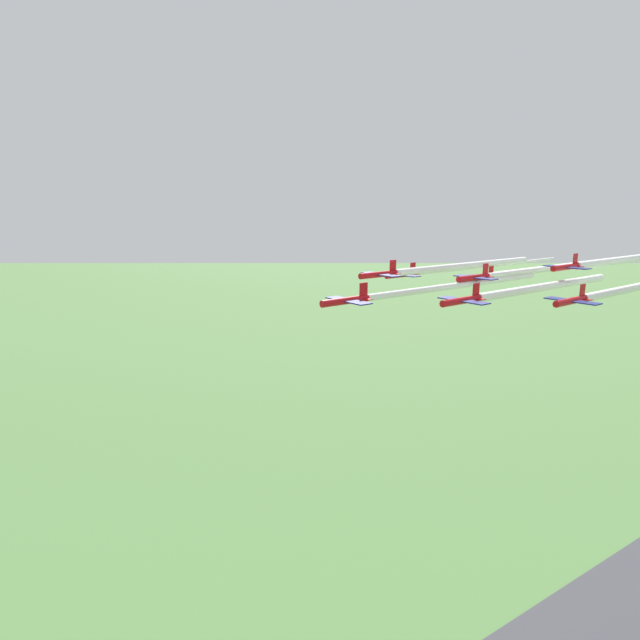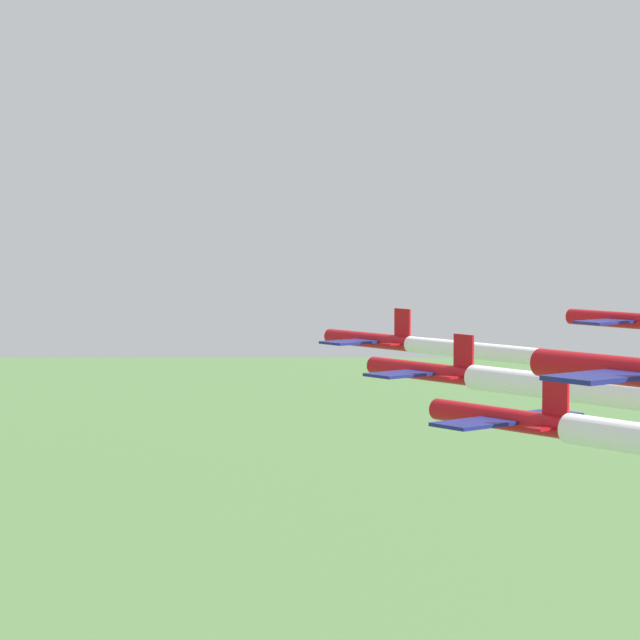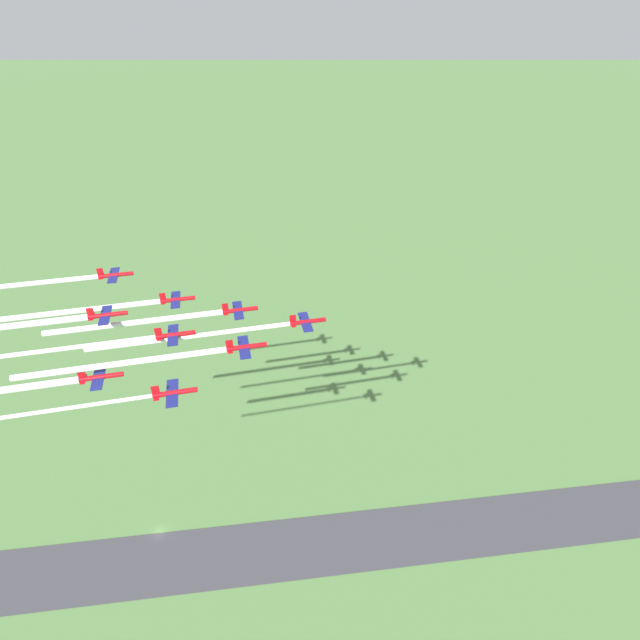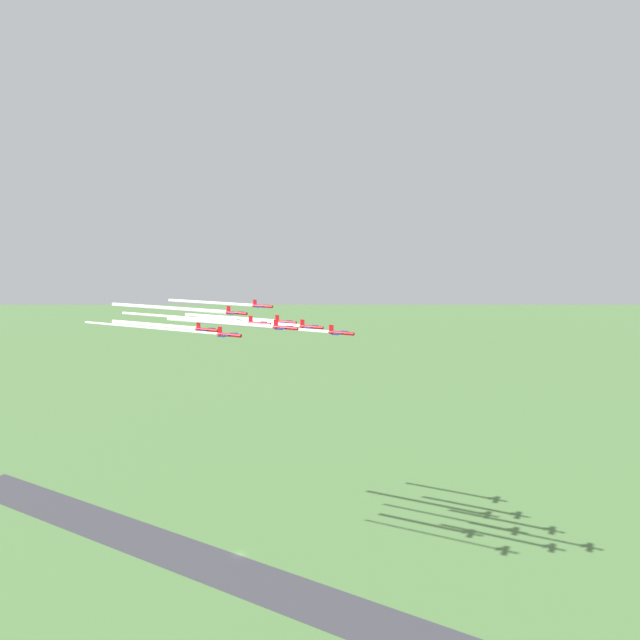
{
  "view_description": "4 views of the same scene",
  "coord_description": "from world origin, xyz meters",
  "px_view_note": "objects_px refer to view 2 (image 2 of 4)",
  "views": [
    {
      "loc": [
        70.35,
        -65.73,
        99.09
      ],
      "look_at": [
        5.8,
        -52.59,
        84.88
      ],
      "focal_mm": 28.0,
      "sensor_mm": 36.0,
      "label": 1
    },
    {
      "loc": [
        31.86,
        44.33,
        95.78
      ],
      "look_at": [
        10.82,
        -46.73,
        89.13
      ],
      "focal_mm": 85.0,
      "sensor_mm": 36.0,
      "label": 2
    },
    {
      "loc": [
        -77.95,
        -72.26,
        150.12
      ],
      "look_at": [
        2.37,
        -53.22,
        91.82
      ],
      "focal_mm": 28.0,
      "sensor_mm": 36.0,
      "label": 3
    },
    {
      "loc": [
        -107.01,
        -185.9,
        116.72
      ],
      "look_at": [
        2.69,
        -44.84,
        91.27
      ],
      "focal_mm": 35.0,
      "sensor_mm": 36.0,
      "label": 4
    }
  ],
  "objects_px": {
    "jet_0": "(372,340)",
    "jet_3": "(505,418)",
    "jet_2": "(624,319)",
    "jet_6": "(637,371)",
    "jet_1": "(425,371)"
  },
  "relations": [
    {
      "from": "jet_0",
      "to": "jet_2",
      "type": "distance_m",
      "value": 16.17
    },
    {
      "from": "jet_0",
      "to": "jet_3",
      "type": "distance_m",
      "value": 32.18
    },
    {
      "from": "jet_0",
      "to": "jet_3",
      "type": "relative_size",
      "value": 1.0
    },
    {
      "from": "jet_2",
      "to": "jet_3",
      "type": "relative_size",
      "value": 1.0
    },
    {
      "from": "jet_1",
      "to": "jet_3",
      "type": "relative_size",
      "value": 1.0
    },
    {
      "from": "jet_3",
      "to": "jet_6",
      "type": "relative_size",
      "value": 1.0
    },
    {
      "from": "jet_0",
      "to": "jet_3",
      "type": "xyz_separation_m",
      "value": [
        2.63,
        32.06,
        -0.72
      ]
    },
    {
      "from": "jet_0",
      "to": "jet_3",
      "type": "bearing_deg",
      "value": -120.47
    },
    {
      "from": "jet_1",
      "to": "jet_6",
      "type": "xyz_separation_m",
      "value": [
        2.63,
        32.06,
        3.32
      ]
    },
    {
      "from": "jet_0",
      "to": "jet_6",
      "type": "height_order",
      "value": "jet_6"
    },
    {
      "from": "jet_2",
      "to": "jet_6",
      "type": "bearing_deg",
      "value": -139.64
    },
    {
      "from": "jet_6",
      "to": "jet_2",
      "type": "bearing_deg",
      "value": 40.36
    },
    {
      "from": "jet_0",
      "to": "jet_6",
      "type": "distance_m",
      "value": 48.34
    },
    {
      "from": "jet_3",
      "to": "jet_6",
      "type": "bearing_deg",
      "value": -120.47
    },
    {
      "from": "jet_1",
      "to": "jet_6",
      "type": "distance_m",
      "value": 32.34
    }
  ]
}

